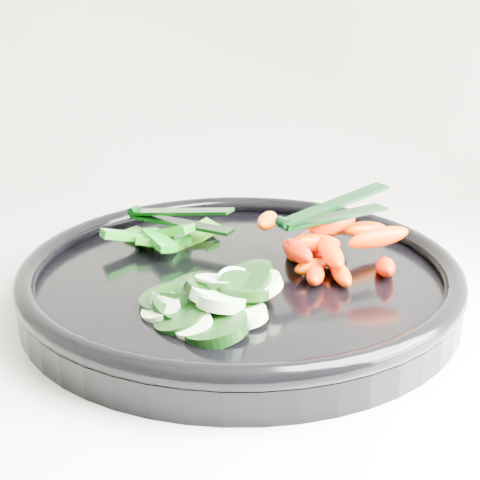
# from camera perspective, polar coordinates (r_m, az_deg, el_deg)

# --- Properties ---
(veggie_tray) EXTENTS (0.47, 0.47, 0.04)m
(veggie_tray) POSITION_cam_1_polar(r_m,az_deg,el_deg) (0.58, -0.00, -3.23)
(veggie_tray) COLOR black
(veggie_tray) RESTS_ON counter
(cucumber_pile) EXTENTS (0.11, 0.13, 0.04)m
(cucumber_pile) POSITION_cam_1_polar(r_m,az_deg,el_deg) (0.51, -2.82, -4.95)
(cucumber_pile) COLOR black
(cucumber_pile) RESTS_ON veggie_tray
(carrot_pile) EXTENTS (0.13, 0.16, 0.05)m
(carrot_pile) POSITION_cam_1_polar(r_m,az_deg,el_deg) (0.59, 7.45, -0.52)
(carrot_pile) COLOR red
(carrot_pile) RESTS_ON veggie_tray
(pepper_pile) EXTENTS (0.11, 0.11, 0.04)m
(pepper_pile) POSITION_cam_1_polar(r_m,az_deg,el_deg) (0.64, -6.33, 0.27)
(pepper_pile) COLOR #0A6509
(pepper_pile) RESTS_ON veggie_tray
(tong_carrot) EXTENTS (0.10, 0.08, 0.02)m
(tong_carrot) POSITION_cam_1_polar(r_m,az_deg,el_deg) (0.58, 7.81, 2.46)
(tong_carrot) COLOR black
(tong_carrot) RESTS_ON carrot_pile
(tong_pepper) EXTENTS (0.11, 0.06, 0.02)m
(tong_pepper) POSITION_cam_1_polar(r_m,az_deg,el_deg) (0.64, -5.36, 1.97)
(tong_pepper) COLOR black
(tong_pepper) RESTS_ON pepper_pile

